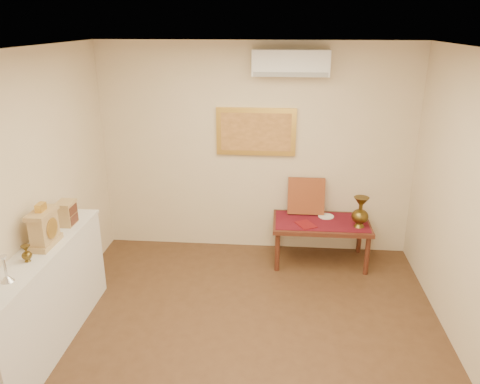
# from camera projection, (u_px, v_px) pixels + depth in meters

# --- Properties ---
(floor) EXTENTS (4.50, 4.50, 0.00)m
(floor) POSITION_uv_depth(u_px,v_px,m) (241.00, 354.00, 4.34)
(floor) COLOR brown
(floor) RESTS_ON ground
(ceiling) EXTENTS (4.50, 4.50, 0.00)m
(ceiling) POSITION_uv_depth(u_px,v_px,m) (242.00, 52.00, 3.41)
(ceiling) COLOR white
(ceiling) RESTS_ON ground
(wall_back) EXTENTS (4.00, 0.02, 2.70)m
(wall_back) POSITION_uv_depth(u_px,v_px,m) (256.00, 150.00, 5.98)
(wall_back) COLOR beige
(wall_back) RESTS_ON ground
(wall_left) EXTENTS (0.02, 4.50, 2.70)m
(wall_left) POSITION_uv_depth(u_px,v_px,m) (11.00, 213.00, 4.04)
(wall_left) COLOR beige
(wall_left) RESTS_ON ground
(candlestick) EXTENTS (0.11, 0.11, 0.22)m
(candlestick) POSITION_uv_depth(u_px,v_px,m) (5.00, 269.00, 3.65)
(candlestick) COLOR silver
(candlestick) RESTS_ON display_ledge
(brass_urn_small) EXTENTS (0.09, 0.09, 0.19)m
(brass_urn_small) POSITION_uv_depth(u_px,v_px,m) (26.00, 251.00, 3.96)
(brass_urn_small) COLOR brown
(brass_urn_small) RESTS_ON display_ledge
(table_cloth) EXTENTS (1.14, 0.59, 0.01)m
(table_cloth) POSITION_uv_depth(u_px,v_px,m) (321.00, 221.00, 5.84)
(table_cloth) COLOR maroon
(table_cloth) RESTS_ON low_table
(brass_urn_tall) EXTENTS (0.20, 0.20, 0.46)m
(brass_urn_tall) POSITION_uv_depth(u_px,v_px,m) (361.00, 209.00, 5.61)
(brass_urn_tall) COLOR brown
(brass_urn_tall) RESTS_ON table_cloth
(plate) EXTENTS (0.20, 0.20, 0.01)m
(plate) POSITION_uv_depth(u_px,v_px,m) (326.00, 216.00, 5.97)
(plate) COLOR white
(plate) RESTS_ON table_cloth
(menu) EXTENTS (0.28, 0.30, 0.01)m
(menu) POSITION_uv_depth(u_px,v_px,m) (306.00, 225.00, 5.72)
(menu) COLOR maroon
(menu) RESTS_ON table_cloth
(cushion) EXTENTS (0.47, 0.20, 0.48)m
(cushion) POSITION_uv_depth(u_px,v_px,m) (306.00, 196.00, 6.01)
(cushion) COLOR maroon
(cushion) RESTS_ON table_cloth
(display_ledge) EXTENTS (0.37, 2.02, 0.98)m
(display_ledge) POSITION_uv_depth(u_px,v_px,m) (45.00, 299.00, 4.32)
(display_ledge) COLOR silver
(display_ledge) RESTS_ON floor
(mantel_clock) EXTENTS (0.17, 0.36, 0.41)m
(mantel_clock) POSITION_uv_depth(u_px,v_px,m) (44.00, 228.00, 4.22)
(mantel_clock) COLOR tan
(mantel_clock) RESTS_ON display_ledge
(wooden_chest) EXTENTS (0.16, 0.21, 0.24)m
(wooden_chest) POSITION_uv_depth(u_px,v_px,m) (67.00, 213.00, 4.68)
(wooden_chest) COLOR tan
(wooden_chest) RESTS_ON display_ledge
(low_table) EXTENTS (1.20, 0.70, 0.55)m
(low_table) POSITION_uv_depth(u_px,v_px,m) (321.00, 226.00, 5.87)
(low_table) COLOR #522518
(low_table) RESTS_ON floor
(painting) EXTENTS (1.00, 0.06, 0.60)m
(painting) POSITION_uv_depth(u_px,v_px,m) (256.00, 132.00, 5.87)
(painting) COLOR gold
(painting) RESTS_ON wall_back
(ac_unit) EXTENTS (0.90, 0.25, 0.30)m
(ac_unit) POSITION_uv_depth(u_px,v_px,m) (291.00, 63.00, 5.45)
(ac_unit) COLOR silver
(ac_unit) RESTS_ON wall_back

